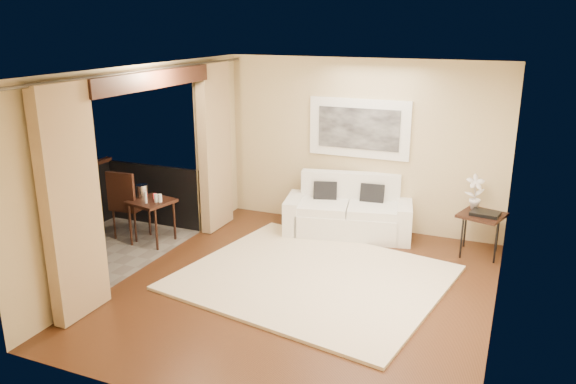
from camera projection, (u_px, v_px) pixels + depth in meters
The scene contains 18 objects.
floor at pixel (303, 289), 7.06m from camera, with size 5.00×5.00×0.00m, color #4F2C17.
room_shell at pixel (149, 79), 7.12m from camera, with size 5.00×6.40×5.00m.
balcony at pixel (94, 238), 8.24m from camera, with size 1.81×2.60×1.17m.
curtains at pixel (156, 170), 7.45m from camera, with size 0.16×4.80×2.64m.
artwork at pixel (359, 128), 8.77m from camera, with size 1.62×0.07×0.92m.
rug at pixel (313, 277), 7.32m from camera, with size 3.20×2.78×0.04m, color #F3E4C3.
sofa at pixel (348, 213), 8.82m from camera, with size 2.07×1.22×0.93m.
side_table at pixel (482, 218), 7.94m from camera, with size 0.71×0.71×0.62m.
tray at pixel (485, 214), 7.85m from camera, with size 0.38×0.28×0.05m, color black.
orchid at pixel (475, 192), 8.05m from camera, with size 0.27×0.18×0.51m, color white.
bistro_table at pixel (151, 206), 8.38m from camera, with size 0.67×0.67×0.67m.
balcony_chair_far at pixel (126, 200), 8.51m from camera, with size 0.49×0.50×1.08m.
balcony_chair_near at pixel (64, 219), 7.75m from camera, with size 0.54×0.55×1.04m.
ice_bucket at pixel (142, 191), 8.45m from camera, with size 0.18×0.18×0.20m, color white.
candle at pixel (155, 196), 8.44m from camera, with size 0.06×0.06×0.07m, color red.
vase at pixel (146, 197), 8.20m from camera, with size 0.04×0.04×0.18m, color white.
glass_a at pixel (156, 198), 8.26m from camera, with size 0.06×0.06×0.12m, color silver.
glass_b at pixel (160, 198), 8.26m from camera, with size 0.06×0.06×0.12m, color white.
Camera 1 is at (2.32, -5.96, 3.22)m, focal length 35.00 mm.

